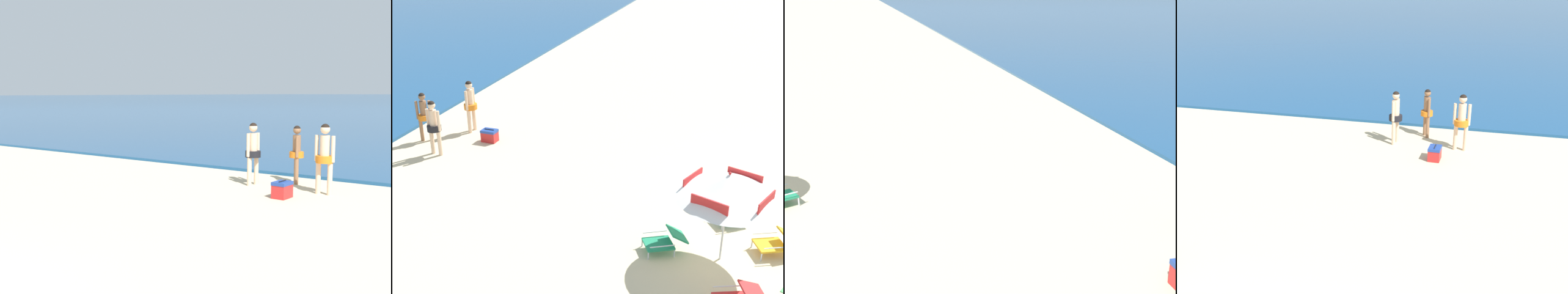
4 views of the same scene
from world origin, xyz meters
The scene contains 8 objects.
beach_umbrella_striped_main centered at (-3.35, 2.17, 1.72)m, with size 2.72×2.70×2.03m.
lounge_chair_under_umbrella centered at (-1.76, 1.99, 0.28)m, with size 0.90×1.00×0.49m.
lounge_chair_beside_umbrella centered at (-2.77, 1.05, 0.27)m, with size 0.84×1.02×0.52m.
lounge_chair_facing_sea centered at (-3.42, 3.33, 0.27)m, with size 0.87×1.03×0.52m.
person_standing_near_shore centered at (-0.39, 10.85, 0.99)m, with size 0.42×0.50×1.71m.
person_standing_beside centered at (0.47, 11.77, 0.94)m, with size 0.40×0.44×1.62m.
person_wading_in centered at (1.67, 10.77, 1.02)m, with size 0.52×0.43×1.76m.
cooler_box centered at (1.02, 9.78, 0.20)m, with size 0.37×0.51×0.43m.
Camera 2 is at (-12.77, 2.14, 6.43)m, focal length 47.23 mm.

